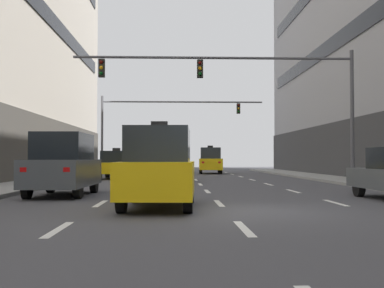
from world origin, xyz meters
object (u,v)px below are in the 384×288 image
at_px(taxi_driving_1, 117,165).
at_px(taxi_driving_2, 210,161).
at_px(taxi_driving_0, 169,164).
at_px(traffic_signal_1, 156,117).
at_px(car_driving_3, 63,165).
at_px(taxi_driving_5, 159,168).
at_px(traffic_signal_0, 250,83).
at_px(taxi_driving_4, 165,167).

distance_m(taxi_driving_1, taxi_driving_2, 11.99).
xyz_separation_m(taxi_driving_0, traffic_signal_1, (-1.08, 0.94, 3.78)).
bearing_deg(traffic_signal_1, car_driving_3, -95.92).
height_order(car_driving_3, taxi_driving_5, taxi_driving_5).
bearing_deg(traffic_signal_1, taxi_driving_0, -41.29).
bearing_deg(traffic_signal_0, taxi_driving_1, 130.65).
bearing_deg(taxi_driving_0, taxi_driving_1, -113.21).
relative_size(car_driving_3, taxi_driving_5, 1.02).
relative_size(taxi_driving_1, taxi_driving_4, 1.09).
bearing_deg(taxi_driving_2, car_driving_3, -105.85).
height_order(taxi_driving_5, traffic_signal_1, traffic_signal_1).
relative_size(taxi_driving_1, car_driving_3, 1.06).
distance_m(taxi_driving_1, traffic_signal_0, 11.73).
relative_size(taxi_driving_0, taxi_driving_2, 1.03).
height_order(taxi_driving_0, taxi_driving_1, taxi_driving_0).
bearing_deg(taxi_driving_1, taxi_driving_0, 66.79).
xyz_separation_m(car_driving_3, traffic_signal_1, (2.35, 22.65, 3.57)).
distance_m(taxi_driving_5, traffic_signal_1, 27.10).
relative_size(taxi_driving_0, taxi_driving_4, 1.09).
height_order(taxi_driving_2, taxi_driving_4, taxi_driving_2).
bearing_deg(taxi_driving_1, taxi_driving_4, -53.46).
height_order(taxi_driving_4, taxi_driving_5, taxi_driving_5).
bearing_deg(taxi_driving_5, taxi_driving_1, 100.08).
height_order(taxi_driving_1, traffic_signal_1, traffic_signal_1).
bearing_deg(traffic_signal_1, taxi_driving_4, -85.75).
bearing_deg(taxi_driving_1, car_driving_3, -90.68).
bearing_deg(taxi_driving_2, traffic_signal_1, -162.35).
distance_m(taxi_driving_0, taxi_driving_1, 8.26).
xyz_separation_m(car_driving_3, taxi_driving_4, (3.30, 9.89, -0.27)).
bearing_deg(taxi_driving_1, traffic_signal_1, 75.68).
xyz_separation_m(taxi_driving_1, traffic_signal_1, (2.18, 8.54, 3.78)).
relative_size(taxi_driving_2, car_driving_3, 1.02).
bearing_deg(taxi_driving_0, traffic_signal_0, -76.14).
bearing_deg(taxi_driving_5, traffic_signal_0, 68.35).
height_order(taxi_driving_2, car_driving_3, taxi_driving_2).
bearing_deg(traffic_signal_1, taxi_driving_2, 17.65).
distance_m(car_driving_3, taxi_driving_4, 10.43).
xyz_separation_m(taxi_driving_1, car_driving_3, (-0.17, -14.11, 0.21)).
relative_size(traffic_signal_0, traffic_signal_1, 1.00).
bearing_deg(car_driving_3, taxi_driving_2, 74.15).
bearing_deg(traffic_signal_0, taxi_driving_2, 91.65).
xyz_separation_m(taxi_driving_4, traffic_signal_0, (4.07, -4.16, 4.02)).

